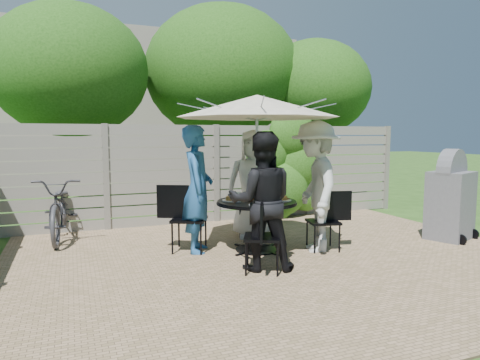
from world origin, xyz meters
name	(u,v)px	position (x,y,z in m)	size (l,w,h in m)	color
backyard_envelope	(151,107)	(0.09, 10.29, 2.61)	(60.00, 60.00, 5.00)	#284716
patio_table	(257,216)	(-0.14, 0.79, 0.51)	(1.42, 1.42, 0.73)	black
umbrella	(257,107)	(-0.14, 0.79, 2.04)	(2.91, 2.91, 2.20)	silver
chair_back	(252,218)	(0.19, 1.70, 0.30)	(0.62, 0.77, 1.00)	black
person_back	(253,184)	(0.14, 1.57, 0.87)	(0.85, 0.55, 1.74)	silver
chair_left	(188,232)	(-1.05, 1.12, 0.29)	(0.73, 0.62, 0.96)	black
person_left	(197,189)	(-0.92, 1.07, 0.90)	(0.65, 0.43, 1.79)	#215691
chair_front	(262,251)	(-0.47, -0.12, 0.27)	(0.57, 0.67, 0.89)	black
person_front	(262,202)	(-0.42, 0.01, 0.85)	(0.83, 0.64, 1.70)	black
chair_right	(324,233)	(0.77, 0.47, 0.26)	(0.66, 0.50, 0.86)	black
person_right	(315,187)	(0.64, 0.51, 0.93)	(1.20, 0.69, 1.86)	beige
plate_back	(255,195)	(-0.02, 1.13, 0.76)	(0.26, 0.26, 0.06)	white
plate_left	(231,199)	(-0.48, 0.91, 0.76)	(0.26, 0.26, 0.06)	white
plate_front	(259,203)	(-0.26, 0.45, 0.76)	(0.26, 0.26, 0.06)	white
plate_right	(282,199)	(0.20, 0.67, 0.76)	(0.26, 0.26, 0.06)	white
glass_left	(238,197)	(-0.42, 0.78, 0.80)	(0.07, 0.07, 0.14)	silver
glass_front	(266,199)	(-0.13, 0.51, 0.80)	(0.07, 0.07, 0.14)	silver
glass_right	(274,195)	(0.14, 0.80, 0.80)	(0.07, 0.07, 0.14)	silver
syrup_jug	(252,195)	(-0.18, 0.86, 0.81)	(0.09, 0.09, 0.16)	#59280C
coffee_cup	(262,194)	(0.03, 0.96, 0.79)	(0.08, 0.08, 0.12)	#C6B293
bicycle	(61,208)	(-2.72, 2.60, 0.50)	(0.67, 1.91, 1.00)	#333338
bbq_grill	(450,199)	(2.99, 0.31, 0.66)	(0.86, 0.77, 1.44)	slate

